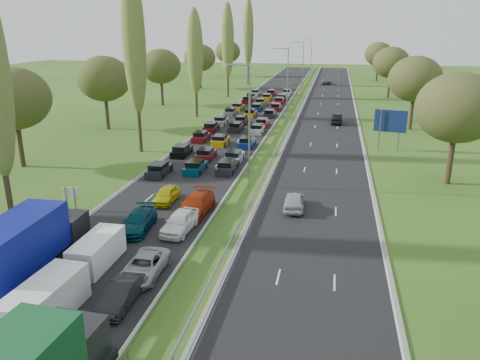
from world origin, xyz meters
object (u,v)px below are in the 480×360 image
Objects in this scene: info_sign at (70,195)px; direction_sign at (390,123)px; white_van_front at (48,299)px; blue_lorry at (27,247)px; white_van_rear at (99,250)px.

direction_sign is (28.80, 26.96, 2.20)m from info_sign.
direction_sign reaches higher than white_van_front.
white_van_front is 46.85m from direction_sign.
direction_sign is (25.16, 37.97, 1.40)m from blue_lorry.
white_van_rear is 0.93× the size of direction_sign.
blue_lorry reaches higher than white_van_rear.
blue_lorry reaches higher than info_sign.
info_sign is at bearing 106.50° from blue_lorry.
blue_lorry reaches higher than white_van_front.
direction_sign is at bearing 65.28° from white_van_front.
blue_lorry is 2.06× the size of white_van_rear.
direction_sign reaches higher than white_van_rear.
white_van_front is at bearing -117.48° from direction_sign.
direction_sign is (21.84, 35.32, 2.57)m from white_van_rear.
white_van_rear is at bearing 36.77° from blue_lorry.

